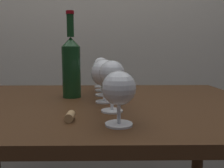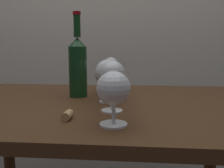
% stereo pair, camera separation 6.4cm
% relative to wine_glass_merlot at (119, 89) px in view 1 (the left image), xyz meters
% --- Properties ---
extents(dining_table, '(1.17, 0.77, 0.75)m').
position_rel_wine_glass_merlot_xyz_m(dining_table, '(-0.09, 0.27, -0.19)').
color(dining_table, '#472B16').
rests_on(dining_table, ground_plane).
extents(wine_glass_merlot, '(0.08, 0.08, 0.13)m').
position_rel_wine_glass_merlot_xyz_m(wine_glass_merlot, '(0.00, 0.00, 0.00)').
color(wine_glass_merlot, white).
rests_on(wine_glass_merlot, dining_table).
extents(wine_glass_empty, '(0.07, 0.07, 0.15)m').
position_rel_wine_glass_merlot_xyz_m(wine_glass_empty, '(-0.01, 0.12, 0.02)').
color(wine_glass_empty, white).
rests_on(wine_glass_empty, dining_table).
extents(wine_glass_rose, '(0.09, 0.09, 0.15)m').
position_rel_wine_glass_merlot_xyz_m(wine_glass_rose, '(-0.04, 0.25, 0.01)').
color(wine_glass_rose, white).
rests_on(wine_glass_rose, dining_table).
extents(wine_glass_chardonnay, '(0.08, 0.08, 0.14)m').
position_rel_wine_glass_merlot_xyz_m(wine_glass_chardonnay, '(-0.05, 0.38, 0.02)').
color(wine_glass_chardonnay, white).
rests_on(wine_glass_chardonnay, dining_table).
extents(wine_glass_cabernet, '(0.09, 0.09, 0.14)m').
position_rel_wine_glass_merlot_xyz_m(wine_glass_cabernet, '(-0.05, 0.49, 0.00)').
color(wine_glass_cabernet, white).
rests_on(wine_glass_cabernet, dining_table).
extents(wine_glass_amber, '(0.07, 0.07, 0.15)m').
position_rel_wine_glass_merlot_xyz_m(wine_glass_amber, '(-0.06, 0.60, 0.02)').
color(wine_glass_amber, white).
rests_on(wine_glass_amber, dining_table).
extents(wine_bottle, '(0.07, 0.07, 0.32)m').
position_rel_wine_glass_merlot_xyz_m(wine_bottle, '(-0.16, 0.34, 0.04)').
color(wine_bottle, '#143819').
rests_on(wine_bottle, dining_table).
extents(cork, '(0.02, 0.04, 0.02)m').
position_rel_wine_glass_merlot_xyz_m(cork, '(-0.12, 0.04, -0.07)').
color(cork, tan).
rests_on(cork, dining_table).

